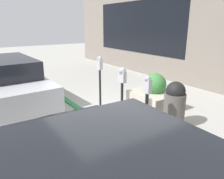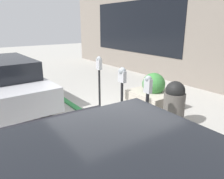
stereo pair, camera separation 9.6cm
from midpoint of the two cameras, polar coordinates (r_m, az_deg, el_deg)
The scene contains 8 objects.
ground_plane at distance 5.05m, azimuth -0.37°, elevation -9.81°, with size 40.00×40.00×0.00m, color #ADAAA3.
curb_strip at distance 5.00m, azimuth -1.14°, elevation -9.84°, with size 19.00×0.16×0.04m.
parking_meter_nearest at distance 4.29m, azimuth 9.76°, elevation -2.09°, with size 0.15×0.13×1.33m.
parking_meter_second at distance 4.86m, azimuth 3.24°, elevation 1.79°, with size 0.20×0.17×1.35m.
parking_meter_middle at distance 5.50m, azimuth -2.68°, elevation 4.17°, with size 0.14×0.12×1.50m.
planter_box at distance 6.11m, azimuth 11.37°, elevation -1.59°, with size 1.18×1.08×1.00m.
parked_car_middle at distance 6.81m, azimuth -26.54°, elevation 2.00°, with size 4.44×1.95×1.37m.
trash_bin at distance 5.07m, azimuth 16.52°, elevation -3.84°, with size 0.47×0.47×1.07m.
Camera 1 is at (-3.77, 2.49, 2.27)m, focal length 35.00 mm.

